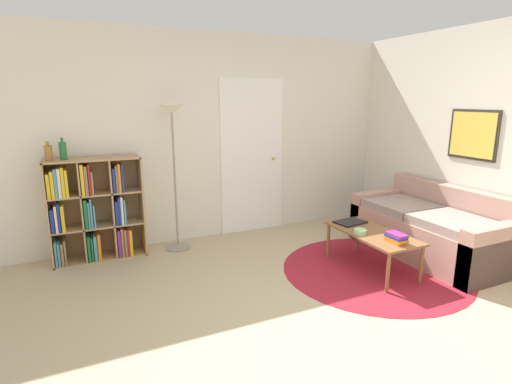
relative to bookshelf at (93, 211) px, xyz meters
name	(u,v)px	position (x,y,z in m)	size (l,w,h in m)	color
ground_plane	(347,339)	(1.62, -2.51, -0.57)	(14.00, 14.00, 0.00)	tan
wall_back	(222,138)	(1.63, 0.21, 0.72)	(7.74, 0.11, 2.60)	silver
wall_right	(442,139)	(4.01, -1.17, 0.73)	(0.08, 5.70, 2.60)	silver
rug	(375,270)	(2.67, -1.62, -0.57)	(1.96, 1.96, 0.01)	maroon
bookshelf	(93,211)	(0.00, 0.00, 0.00)	(1.00, 0.34, 1.16)	tan
floor_lamp	(173,133)	(0.92, -0.08, 0.84)	(0.31, 0.31, 1.73)	gray
couch	(432,230)	(3.59, -1.52, -0.28)	(0.87, 1.78, 0.79)	tan
coffee_table	(372,236)	(2.64, -1.58, -0.19)	(0.50, 1.05, 0.42)	brown
laptop	(350,222)	(2.62, -1.22, -0.13)	(0.35, 0.27, 0.02)	black
bowl	(360,232)	(2.48, -1.57, -0.12)	(0.13, 0.13, 0.05)	#9ED193
book_stack_on_table	(396,238)	(2.64, -1.92, -0.10)	(0.13, 0.21, 0.09)	orange
bottle_left	(48,153)	(-0.38, -0.01, 0.68)	(0.08, 0.08, 0.20)	olive
bottle_middle	(63,151)	(-0.24, 0.00, 0.69)	(0.07, 0.07, 0.24)	#236633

